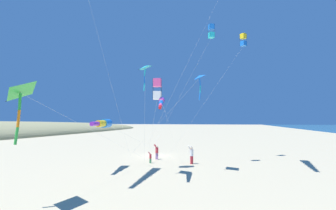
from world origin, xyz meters
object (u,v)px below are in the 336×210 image
Objects in this scene: kite_windsock_long_streamer_right at (161,103)px; kite_box_checkered_midright at (243,40)px; kite_delta_magenta_far_left at (145,68)px; kite_delta_red_high_left at (199,78)px; person_child_green_jacket at (150,157)px; kite_windsock_purple_drifting at (103,123)px; person_adult_flyer at (192,154)px; person_child_grey_jacket at (157,151)px; kite_box_long_streamer_left at (211,31)px; kite_box_white_trailing at (157,89)px; kite_delta_orange_high_right at (19,92)px.

kite_box_checkered_midright reaches higher than kite_windsock_long_streamer_right.
kite_delta_magenta_far_left is 0.87× the size of kite_delta_red_high_left.
person_child_green_jacket is 0.12× the size of kite_windsock_purple_drifting.
person_adult_flyer is 0.21× the size of kite_delta_magenta_far_left.
person_child_grey_jacket is 0.17× the size of kite_windsock_purple_drifting.
kite_box_long_streamer_left reaches higher than kite_windsock_long_streamer_right.
kite_windsock_purple_drifting is 9.39m from kite_delta_red_high_left.
kite_delta_red_high_left is 1.24× the size of kite_box_white_trailing.
person_child_green_jacket is 14.39m from kite_box_long_streamer_left.
kite_delta_red_high_left is (-2.47, -3.25, 2.37)m from kite_windsock_long_streamer_right.
person_adult_flyer is 0.12× the size of kite_windsock_long_streamer_right.
kite_delta_orange_high_right reaches higher than kite_windsock_long_streamer_right.
kite_box_long_streamer_left is at bearing -140.55° from kite_box_white_trailing.
kite_delta_red_high_left is (-5.56, 5.56, 7.15)m from person_child_grey_jacket.
kite_delta_magenta_far_left reaches higher than person_child_green_jacket.
kite_windsock_long_streamer_right is at bearing -122.20° from kite_delta_orange_high_right.
kite_windsock_long_streamer_right is 3.99m from kite_box_white_trailing.
person_child_grey_jacket is at bearing -23.42° from person_adult_flyer.
kite_delta_magenta_far_left is at bearing -112.90° from kite_delta_orange_high_right.
kite_delta_orange_high_right is 12.03m from kite_box_white_trailing.
kite_box_long_streamer_left is (-3.24, -7.23, 7.85)m from kite_windsock_long_streamer_right.
kite_delta_orange_high_right is (3.53, 8.35, -2.79)m from kite_delta_magenta_far_left.
kite_delta_red_high_left is (-1.31, 3.72, 7.06)m from person_adult_flyer.
kite_box_white_trailing is at bearing 47.53° from kite_box_checkered_midright.
kite_box_white_trailing reaches higher than person_child_green_jacket.
kite_windsock_purple_drifting is 14.21m from kite_box_long_streamer_left.
person_child_green_jacket is at bearing -123.31° from kite_windsock_purple_drifting.
person_adult_flyer is 9.25m from kite_windsock_purple_drifting.
kite_delta_orange_high_right reaches higher than person_child_grey_jacket.
kite_delta_orange_high_right is 24.64m from kite_box_checkered_midright.
kite_delta_red_high_left is at bearing 135.00° from person_child_grey_jacket.
kite_box_checkered_midright is 5.98m from kite_box_long_streamer_left.
kite_box_white_trailing is 0.57× the size of kite_box_long_streamer_left.
kite_box_checkered_midright reaches higher than kite_delta_red_high_left.
kite_windsock_purple_drifting reaches higher than person_adult_flyer.
kite_delta_orange_high_right is (6.17, 14.93, 4.73)m from person_adult_flyer.
kite_delta_red_high_left reaches higher than kite_windsock_purple_drifting.
person_child_grey_jacket is at bearing -88.06° from person_child_green_jacket.
kite_box_checkered_midright reaches higher than kite_delta_orange_high_right.
kite_box_long_streamer_left is at bearing 55.64° from kite_box_checkered_midright.
person_adult_flyer is 0.13× the size of kite_box_checkered_midright.
person_adult_flyer is at bearing -112.46° from kite_delta_orange_high_right.
kite_delta_orange_high_right is (2.00, 14.29, 5.12)m from person_child_green_jacket.
kite_delta_magenta_far_left is at bearing 35.89° from kite_delta_red_high_left.
kite_box_checkered_midright is (-12.54, -10.26, 9.86)m from kite_windsock_purple_drifting.
kite_delta_red_high_left is (-5.48, 3.09, 7.45)m from person_child_green_jacket.
kite_box_long_streamer_left is at bearing -114.16° from kite_windsock_long_streamer_right.
kite_box_checkered_midright is at bearing -124.36° from kite_box_long_streamer_left.
kite_delta_magenta_far_left is at bearing 55.34° from kite_box_long_streamer_left.
person_adult_flyer is 12.72m from kite_box_long_streamer_left.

